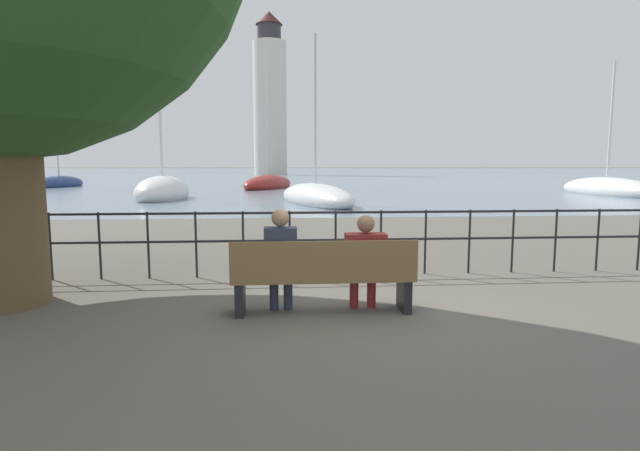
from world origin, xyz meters
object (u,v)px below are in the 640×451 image
object	(u,v)px
seated_person_right	(365,258)
sailboat_4	(269,184)
sailboat_2	(59,183)
park_bench	(324,277)
seated_person_left	(281,256)
sailboat_3	(163,191)
sailboat_1	(606,189)
harbor_lighthouse	(270,100)
sailboat_0	(315,197)

from	to	relation	value
seated_person_right	sailboat_4	xyz separation A→B (m)	(-2.00, 33.08, -0.32)
seated_person_right	sailboat_2	size ratio (longest dim) A/B	0.13
seated_person_right	sailboat_4	size ratio (longest dim) A/B	0.11
park_bench	seated_person_right	distance (m)	0.55
seated_person_left	sailboat_3	bearing A→B (deg)	106.55
park_bench	sailboat_2	world-z (taller)	sailboat_2
park_bench	seated_person_left	xyz separation A→B (m)	(-0.51, 0.08, 0.24)
park_bench	sailboat_2	distance (m)	41.27
park_bench	sailboat_1	distance (m)	30.04
harbor_lighthouse	sailboat_1	bearing A→B (deg)	-72.03
seated_person_left	seated_person_right	distance (m)	1.02
seated_person_right	harbor_lighthouse	world-z (taller)	harbor_lighthouse
park_bench	sailboat_0	distance (m)	17.42
sailboat_2	harbor_lighthouse	size ratio (longest dim) A/B	0.31
seated_person_right	sailboat_2	distance (m)	41.43
park_bench	sailboat_2	xyz separation A→B (m)	(-18.71, 36.78, -0.13)
seated_person_left	sailboat_3	world-z (taller)	sailboat_3
sailboat_0	sailboat_2	size ratio (longest dim) A/B	0.88
park_bench	sailboat_3	bearing A→B (deg)	107.76
park_bench	sailboat_1	size ratio (longest dim) A/B	0.26
seated_person_left	sailboat_0	world-z (taller)	sailboat_0
harbor_lighthouse	park_bench	bearing A→B (deg)	-88.40
sailboat_1	seated_person_right	bearing A→B (deg)	-129.73
seated_person_left	sailboat_0	xyz separation A→B (m)	(1.58, 17.31, -0.40)
park_bench	sailboat_0	world-z (taller)	sailboat_0
park_bench	sailboat_1	bearing A→B (deg)	50.27
seated_person_right	sailboat_2	xyz separation A→B (m)	(-19.22, 36.70, -0.34)
sailboat_0	seated_person_right	bearing A→B (deg)	-106.97
seated_person_left	harbor_lighthouse	xyz separation A→B (m)	(-2.01, 89.96, 13.20)
sailboat_1	sailboat_4	world-z (taller)	sailboat_4
sailboat_1	harbor_lighthouse	world-z (taller)	harbor_lighthouse
sailboat_1	seated_person_left	bearing A→B (deg)	-131.22
sailboat_3	sailboat_2	bearing A→B (deg)	128.82
seated_person_left	seated_person_right	world-z (taller)	seated_person_left
sailboat_0	sailboat_2	world-z (taller)	sailboat_2
park_bench	seated_person_right	bearing A→B (deg)	9.02
seated_person_right	sailboat_0	world-z (taller)	sailboat_0
seated_person_left	sailboat_2	xyz separation A→B (m)	(-18.20, 36.70, -0.37)
seated_person_right	sailboat_2	bearing A→B (deg)	117.63
sailboat_3	sailboat_0	bearing A→B (deg)	-23.48
park_bench	harbor_lighthouse	xyz separation A→B (m)	(-2.52, 90.04, 13.45)
sailboat_1	sailboat_3	bearing A→B (deg)	-176.11
sailboat_1	sailboat_3	size ratio (longest dim) A/B	0.63
seated_person_left	harbor_lighthouse	size ratio (longest dim) A/B	0.04
sailboat_1	sailboat_3	world-z (taller)	sailboat_3
sailboat_3	sailboat_4	distance (m)	13.21
park_bench	sailboat_0	xyz separation A→B (m)	(1.07, 17.39, -0.15)
harbor_lighthouse	seated_person_right	bearing A→B (deg)	-88.08
sailboat_1	sailboat_4	size ratio (longest dim) A/B	0.78
sailboat_0	sailboat_3	distance (m)	8.62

